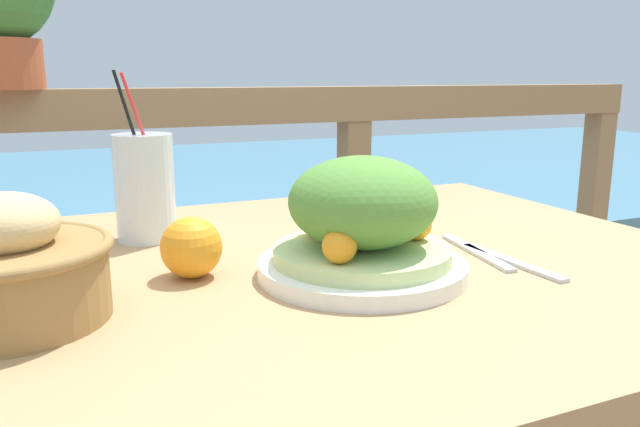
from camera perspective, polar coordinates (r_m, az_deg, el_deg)
patio_table at (r=0.87m, az=-0.59°, el=-10.78°), size 1.11×0.86×0.76m
railing_fence at (r=1.58m, az=-11.85°, el=1.28°), size 2.80×0.08×0.98m
sea_backdrop at (r=4.11m, az=-18.97°, el=0.21°), size 12.00×4.00×0.34m
salad_plate at (r=0.77m, az=3.87°, el=-1.05°), size 0.26×0.26×0.15m
drink_glass at (r=0.97m, az=-15.72°, el=2.32°), size 0.09×0.09×0.25m
bread_basket at (r=0.70m, az=-26.57°, el=-4.59°), size 0.20×0.20×0.13m
fork at (r=0.87m, az=17.12°, el=-4.22°), size 0.02×0.18×0.00m
knife at (r=0.90m, az=14.12°, el=-3.44°), size 0.04×0.18×0.00m
orange_near_basket at (r=0.78m, az=-11.70°, el=-3.03°), size 0.08×0.08×0.08m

